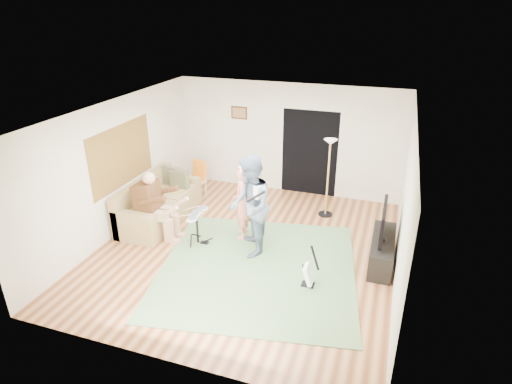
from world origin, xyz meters
TOP-DOWN VIEW (x-y plane):
  - floor at (0.00, 0.00)m, footprint 6.00×6.00m
  - walls at (0.00, 0.00)m, footprint 5.50×6.00m
  - ceiling at (0.00, 0.00)m, footprint 6.00×6.00m
  - window_blinds at (-2.74, 0.20)m, footprint 0.00×2.05m
  - doorway at (0.55, 2.99)m, footprint 2.10×0.00m
  - picture_frame at (-1.25, 2.99)m, footprint 0.42×0.03m
  - area_rug at (0.41, -0.56)m, footprint 4.00×4.05m
  - sofa at (-2.30, 0.57)m, footprint 0.93×2.25m
  - drummer at (-1.87, -0.08)m, footprint 0.90×0.50m
  - drum_kit at (-1.00, -0.08)m, footprint 0.38×0.67m
  - singer at (-0.25, 0.46)m, footprint 0.49×0.63m
  - microphone at (-0.05, 0.46)m, footprint 0.06×0.06m
  - guitarist at (0.09, -0.07)m, footprint 1.03×1.15m
  - guitar_held at (0.29, -0.07)m, footprint 0.29×0.61m
  - guitar_spare at (1.39, -0.77)m, footprint 0.29×0.26m
  - torchiere_lamp at (1.19, 1.94)m, footprint 0.32×0.32m
  - dining_chair at (-1.97, 1.91)m, footprint 0.45×0.47m
  - tv_cabinet at (2.50, 0.35)m, footprint 0.40×1.40m
  - television at (2.45, 0.35)m, footprint 0.06×1.08m

SIDE VIEW (x-z plane):
  - floor at x=0.00m, z-range 0.00..0.00m
  - area_rug at x=0.41m, z-range 0.00..0.02m
  - guitar_spare at x=1.39m, z-range -0.17..0.62m
  - tv_cabinet at x=2.50m, z-range 0.00..0.50m
  - drum_kit at x=-1.00m, z-range -0.04..0.65m
  - sofa at x=-2.30m, z-range -0.15..0.76m
  - dining_chair at x=-1.97m, z-range -0.13..0.78m
  - drummer at x=-1.87m, z-range -0.15..1.23m
  - singer at x=-0.25m, z-range 0.00..1.55m
  - television at x=2.45m, z-range 0.56..1.14m
  - guitarist at x=0.09m, z-range 0.00..1.94m
  - doorway at x=0.55m, z-range 0.00..2.10m
  - microphone at x=-0.05m, z-range 1.03..1.27m
  - torchiere_lamp at x=1.19m, z-range 0.33..2.09m
  - guitar_held at x=0.29m, z-range 1.19..1.45m
  - walls at x=0.00m, z-range 0.00..2.70m
  - window_blinds at x=-2.74m, z-range 0.53..2.58m
  - picture_frame at x=-1.25m, z-range 1.74..2.06m
  - ceiling at x=0.00m, z-range 2.70..2.70m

